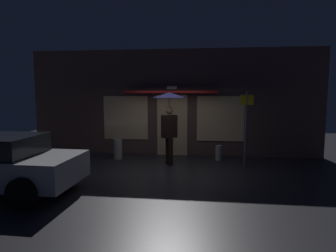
% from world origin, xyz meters
% --- Properties ---
extents(ground_plane, '(18.00, 18.00, 0.00)m').
position_xyz_m(ground_plane, '(0.00, 0.00, 0.00)').
color(ground_plane, '#26262B').
extents(building_facade, '(10.56, 1.00, 3.82)m').
position_xyz_m(building_facade, '(-0.00, 2.34, 1.90)').
color(building_facade, brown).
rests_on(building_facade, ground).
extents(person_with_umbrella, '(1.05, 1.05, 2.28)m').
position_xyz_m(person_with_umbrella, '(0.08, 0.68, 1.70)').
color(person_with_umbrella, black).
rests_on(person_with_umbrella, ground).
extents(street_sign_post, '(0.40, 0.07, 2.31)m').
position_xyz_m(street_sign_post, '(2.42, 0.66, 1.31)').
color(street_sign_post, '#595B60').
rests_on(street_sign_post, ground).
extents(sidewalk_bollard, '(0.30, 0.30, 0.69)m').
position_xyz_m(sidewalk_bollard, '(-1.78, 1.28, 0.35)').
color(sidewalk_bollard, '#9E998E').
rests_on(sidewalk_bollard, ground).
extents(sidewalk_bollard_2, '(0.22, 0.22, 0.51)m').
position_xyz_m(sidewalk_bollard_2, '(1.66, 1.53, 0.25)').
color(sidewalk_bollard_2, '#9E998E').
rests_on(sidewalk_bollard_2, ground).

